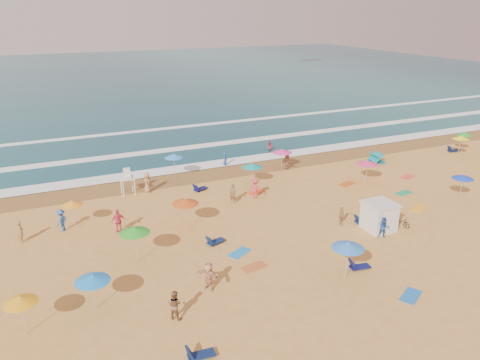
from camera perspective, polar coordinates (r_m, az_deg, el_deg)
name	(u,v)px	position (r m, az deg, el deg)	size (l,w,h in m)	color
ground	(268,224)	(36.19, 3.48, -5.32)	(220.00, 220.00, 0.00)	gold
ocean	(100,79)	(114.88, -16.72, 11.69)	(220.00, 140.00, 0.18)	#0C4756
wet_sand	(210,174)	(46.74, -3.62, 0.76)	(220.00, 220.00, 0.00)	olive
surf_foam	(183,150)	(54.66, -6.93, 3.67)	(200.00, 18.70, 0.05)	white
cabana	(379,217)	(36.35, 16.59, -4.33)	(2.00, 2.00, 2.00)	silver
cabana_roof	(381,204)	(35.94, 16.76, -2.79)	(2.20, 2.20, 0.12)	silver
bicycle	(401,221)	(37.60, 19.01, -4.77)	(0.53, 1.52, 0.80)	black
lifeguard_stand	(128,183)	(42.37, -13.53, -0.40)	(1.20, 1.20, 2.10)	white
beach_umbrellas	(270,193)	(36.11, 3.64, -1.65)	(53.66, 27.32, 0.78)	#129284
loungers	(309,226)	(35.73, 8.38, -5.56)	(53.77, 21.19, 0.34)	#0E1D46
towels	(307,240)	(33.94, 8.13, -7.31)	(44.61, 22.21, 0.03)	red
popup_tents	(440,167)	(50.92, 23.21, 1.46)	(9.63, 12.58, 1.20)	#C72C70
beachgoers	(201,210)	(36.47, -4.75, -3.71)	(30.30, 26.09, 2.11)	tan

